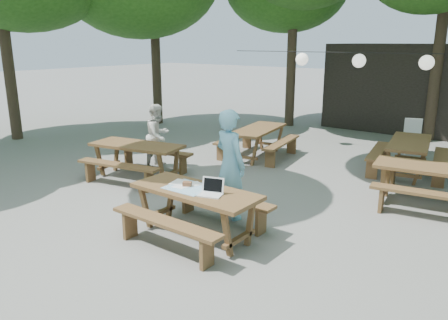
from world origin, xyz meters
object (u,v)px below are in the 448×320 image
Objects in this scene: main_picnic_table at (196,212)px; picnic_table_nw at (138,160)px; woman at (230,164)px; second_person at (158,136)px; plastic_chair at (412,143)px.

picnic_table_nw is at bearing 153.43° from main_picnic_table.
woman is (-0.05, 0.93, 0.53)m from main_picnic_table.
main_picnic_table is 4.04m from second_person.
main_picnic_table is at bearing 110.13° from woman.
plastic_chair is at bearing 43.12° from picnic_table_nw.
second_person is 1.65× the size of plastic_chair.
picnic_table_nw is (-2.95, 1.48, 0.00)m from main_picnic_table.
second_person is 6.68m from plastic_chair.
main_picnic_table is 1.35× the size of second_person.
woman is at bearing 93.24° from main_picnic_table.
picnic_table_nw is 1.19× the size of woman.
second_person is (-3.18, 1.46, -0.18)m from woman.
main_picnic_table is 7.47m from plastic_chair.
second_person is (-0.29, 0.92, 0.35)m from picnic_table_nw.
second_person is at bearing -7.70° from woman.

